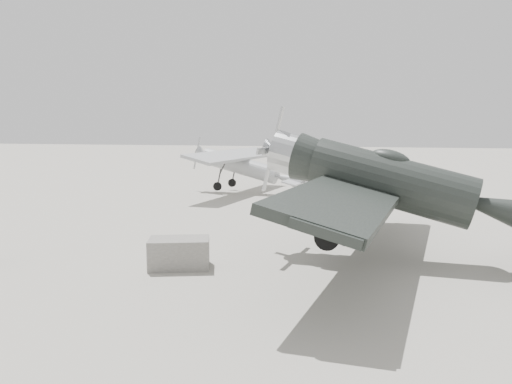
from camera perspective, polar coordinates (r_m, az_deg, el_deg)
ground at (r=15.71m, az=2.25°, el=-6.81°), size 160.00×160.00×0.00m
lowwing_monoplane at (r=14.93m, az=16.79°, el=0.58°), size 9.14×12.76×4.10m
highwing_monoplane at (r=28.99m, az=-1.31°, el=3.32°), size 7.09×9.95×2.81m
equipment_block at (r=14.05m, az=-8.77°, el=-6.91°), size 1.88×1.47×0.82m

